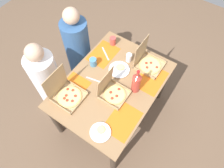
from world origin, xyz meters
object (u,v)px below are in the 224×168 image
pizza_box_edge_far (148,62)px  diner_left_seat (48,82)px  soda_bottle (136,82)px  pizza_box_corner_right (113,92)px  cup_spare (113,41)px  plate_far_left (119,69)px  diner_right_seat (78,50)px  pizza_box_center (66,94)px  cup_dark (129,58)px  plate_near_left (100,132)px  cup_clear_right (93,62)px

pizza_box_edge_far → diner_left_seat: 1.19m
soda_bottle → diner_left_seat: (-0.37, 0.96, -0.35)m
pizza_box_corner_right → soda_bottle: (0.18, -0.16, 0.09)m
pizza_box_corner_right → cup_spare: 0.69m
pizza_box_edge_far → cup_spare: size_ratio=3.15×
plate_far_left → diner_right_seat: 0.73m
pizza_box_edge_far → plate_far_left: 0.33m
cup_spare → pizza_box_edge_far: bearing=-95.4°
pizza_box_center → soda_bottle: bearing=-49.5°
pizza_box_edge_far → diner_left_seat: bearing=128.2°
soda_bottle → diner_left_seat: diner_left_seat is taller
diner_left_seat → pizza_box_edge_far: bearing=-51.8°
pizza_box_edge_far → pizza_box_corner_right: bearing=167.7°
pizza_box_center → cup_dark: pizza_box_center is taller
cup_dark → diner_right_seat: 0.75m
pizza_box_edge_far → pizza_box_corner_right: pizza_box_edge_far is taller
plate_near_left → cup_clear_right: (0.59, 0.52, 0.04)m
pizza_box_edge_far → soda_bottle: (-0.35, -0.05, 0.08)m
diner_right_seat → plate_far_left: bearing=-97.3°
diner_left_seat → diner_right_seat: (0.57, 0.00, 0.02)m
soda_bottle → cup_dark: (0.29, 0.25, -0.08)m
cup_spare → soda_bottle: bearing=-126.0°
plate_near_left → cup_spare: (0.98, 0.52, 0.04)m
plate_near_left → cup_dark: 0.90m
soda_bottle → cup_spare: size_ratio=3.26×
pizza_box_center → pizza_box_edge_far: pizza_box_center is taller
cup_clear_right → diner_right_seat: size_ratio=0.08×
plate_near_left → diner_left_seat: bearing=77.2°
plate_far_left → diner_left_seat: bearing=125.1°
pizza_box_edge_far → cup_dark: size_ratio=3.02×
soda_bottle → cup_spare: bearing=54.0°
plate_near_left → cup_clear_right: bearing=41.4°
pizza_box_corner_right → plate_far_left: pizza_box_corner_right is taller
cup_spare → plate_far_left: bearing=-135.8°
diner_right_seat → cup_clear_right: bearing=-114.9°
cup_dark → cup_clear_right: bearing=132.3°
pizza_box_center → cup_dark: (0.74, -0.28, 0.00)m
diner_right_seat → pizza_box_center: bearing=-147.3°
pizza_box_edge_far → soda_bottle: 0.36m
pizza_box_edge_far → cup_spare: (0.05, 0.50, 0.00)m
cup_spare → diner_right_seat: 0.52m
diner_left_seat → plate_far_left: bearing=-54.9°
pizza_box_corner_right → diner_right_seat: diner_right_seat is taller
cup_spare → diner_left_seat: (-0.77, 0.41, -0.27)m
cup_dark → cup_spare: cup_dark is taller
pizza_box_corner_right → cup_dark: (0.47, 0.09, 0.01)m
pizza_box_corner_right → cup_clear_right: bearing=63.5°
soda_bottle → diner_right_seat: size_ratio=0.27×
pizza_box_corner_right → plate_far_left: (0.29, 0.11, -0.04)m
plate_near_left → diner_left_seat: diner_left_seat is taller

